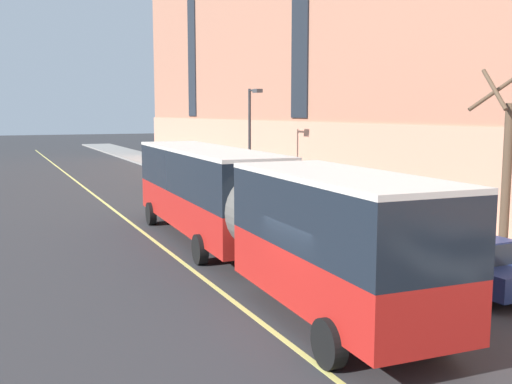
# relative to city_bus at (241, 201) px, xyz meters

# --- Properties ---
(ground_plane) EXTENTS (260.00, 260.00, 0.00)m
(ground_plane) POSITION_rel_city_bus_xyz_m (-0.69, -6.18, -2.09)
(ground_plane) COLOR #303033
(sidewalk) EXTENTS (4.23, 160.00, 0.15)m
(sidewalk) POSITION_rel_city_bus_xyz_m (7.81, -3.18, -2.01)
(sidewalk) COLOR gray
(sidewalk) RESTS_ON ground
(city_bus) EXTENTS (3.44, 19.65, 3.59)m
(city_bus) POSITION_rel_city_bus_xyz_m (0.00, 0.00, 0.00)
(city_bus) COLOR red
(city_bus) RESTS_ON ground
(parked_car_navy_0) EXTENTS (2.06, 4.40, 1.56)m
(parked_car_navy_0) POSITION_rel_city_bus_xyz_m (4.56, -5.31, -1.30)
(parked_car_navy_0) COLOR navy
(parked_car_navy_0) RESTS_ON ground
(parked_car_red_2) EXTENTS (2.11, 4.58, 1.56)m
(parked_car_red_2) POSITION_rel_city_bus_xyz_m (4.42, 21.17, -1.30)
(parked_car_red_2) COLOR #B21E19
(parked_car_red_2) RESTS_ON ground
(parked_car_green_3) EXTENTS (2.09, 4.56, 1.56)m
(parked_car_green_3) POSITION_rel_city_bus_xyz_m (4.58, 11.96, -1.30)
(parked_car_green_3) COLOR #23603D
(parked_car_green_3) RESTS_ON ground
(parked_car_darkgray_5) EXTENTS (2.07, 4.45, 1.56)m
(parked_car_darkgray_5) POSITION_rel_city_bus_xyz_m (4.58, 2.14, -1.30)
(parked_car_darkgray_5) COLOR #4C4C51
(parked_car_darkgray_5) RESTS_ON ground
(street_tree_mid_block) EXTENTS (1.93, 2.12, 6.14)m
(street_tree_mid_block) POSITION_rel_city_bus_xyz_m (7.41, -3.90, 1.16)
(street_tree_mid_block) COLOR brown
(street_tree_mid_block) RESTS_ON sidewalk
(street_lamp) EXTENTS (0.36, 1.48, 6.12)m
(street_lamp) POSITION_rel_city_bus_xyz_m (6.29, 13.48, 1.87)
(street_lamp) COLOR #2D2D30
(street_lamp) RESTS_ON sidewalk
(lane_centerline) EXTENTS (0.16, 140.00, 0.01)m
(lane_centerline) POSITION_rel_city_bus_xyz_m (-1.70, -3.18, -2.08)
(lane_centerline) COLOR #E0D66B
(lane_centerline) RESTS_ON ground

